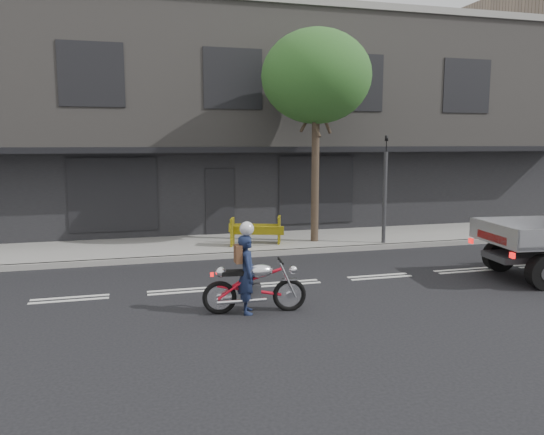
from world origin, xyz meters
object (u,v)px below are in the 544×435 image
at_px(construction_barrier, 258,231).
at_px(rider, 247,274).
at_px(motorcycle, 255,285).
at_px(traffic_light_pole, 385,195).
at_px(street_tree, 316,77).

bearing_deg(construction_barrier, rider, -105.66).
xyz_separation_m(motorcycle, construction_barrier, (1.46, 5.74, 0.06)).
distance_m(traffic_light_pole, construction_barrier, 4.12).
distance_m(motorcycle, construction_barrier, 5.92).
bearing_deg(rider, motorcycle, -82.59).
relative_size(street_tree, traffic_light_pole, 1.93).
height_order(rider, construction_barrier, rider).
bearing_deg(motorcycle, construction_barrier, 83.18).
bearing_deg(street_tree, motorcycle, -119.38).
relative_size(street_tree, construction_barrier, 4.22).
bearing_deg(motorcycle, traffic_light_pole, 51.32).
bearing_deg(traffic_light_pole, street_tree, 156.97).
xyz_separation_m(street_tree, motorcycle, (-3.41, -6.05, -4.74)).
relative_size(street_tree, rider, 4.38).
bearing_deg(construction_barrier, street_tree, 9.10).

